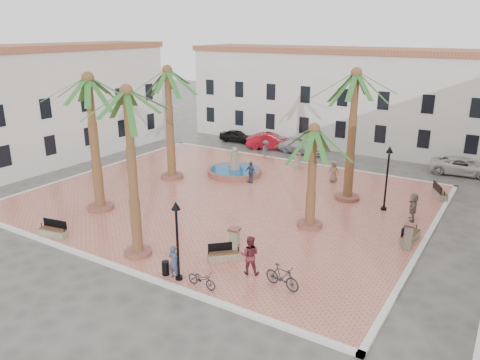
{
  "coord_description": "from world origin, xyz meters",
  "views": [
    {
      "loc": [
        16.75,
        -25.27,
        11.3
      ],
      "look_at": [
        1.0,
        0.0,
        1.6
      ],
      "focal_mm": 35.0,
      "sensor_mm": 36.0,
      "label": 1
    }
  ],
  "objects_px": {
    "pedestrian_north": "(266,149)",
    "pedestrian_fountain_b": "(251,172)",
    "palm_ne": "(355,88)",
    "bollard_e": "(408,236)",
    "palm_e": "(314,142)",
    "litter_bin": "(166,268)",
    "pedestrian_fountain_a": "(334,172)",
    "bollard_se": "(234,242)",
    "bench_ne": "(439,193)",
    "cyclist_b": "(250,255)",
    "bicycle_b": "(282,277)",
    "bench_e": "(410,236)",
    "car_silver": "(301,146)",
    "car_white": "(463,166)",
    "lamppost_e": "(388,167)",
    "bench_s": "(53,231)",
    "fountain": "(235,170)",
    "bicycle_a": "(202,279)",
    "palm_sw": "(89,94)",
    "lamppost_s": "(177,227)",
    "palm_s": "(128,109)",
    "palm_nw": "(168,83)",
    "car_red": "(271,141)",
    "cyclist_a": "(174,262)",
    "bench_se": "(224,255)",
    "bollard_n": "(297,161)",
    "car_black": "(237,136)",
    "pedestrian_east": "(413,207)"
  },
  "relations": [
    {
      "from": "lamppost_e",
      "to": "car_white",
      "type": "distance_m",
      "value": 12.13
    },
    {
      "from": "bench_s",
      "to": "bench_ne",
      "type": "relative_size",
      "value": 0.95
    },
    {
      "from": "palm_ne",
      "to": "bollard_e",
      "type": "distance_m",
      "value": 10.32
    },
    {
      "from": "litter_bin",
      "to": "pedestrian_fountain_a",
      "type": "bearing_deg",
      "value": 84.91
    },
    {
      "from": "fountain",
      "to": "bicycle_a",
      "type": "relative_size",
      "value": 2.82
    },
    {
      "from": "bicycle_b",
      "to": "car_black",
      "type": "distance_m",
      "value": 29.05
    },
    {
      "from": "bollard_se",
      "to": "cyclist_a",
      "type": "height_order",
      "value": "cyclist_a"
    },
    {
      "from": "fountain",
      "to": "palm_s",
      "type": "relative_size",
      "value": 0.5
    },
    {
      "from": "bollard_se",
      "to": "bollard_n",
      "type": "relative_size",
      "value": 1.15
    },
    {
      "from": "pedestrian_north",
      "to": "pedestrian_fountain_b",
      "type": "bearing_deg",
      "value": -166.04
    },
    {
      "from": "bench_e",
      "to": "car_white",
      "type": "xyz_separation_m",
      "value": [
        0.63,
        15.34,
        0.28
      ]
    },
    {
      "from": "palm_e",
      "to": "bollard_e",
      "type": "relative_size",
      "value": 4.34
    },
    {
      "from": "palm_ne",
      "to": "lamppost_e",
      "type": "bearing_deg",
      "value": -13.96
    },
    {
      "from": "car_red",
      "to": "palm_ne",
      "type": "bearing_deg",
      "value": -150.58
    },
    {
      "from": "palm_e",
      "to": "bollard_e",
      "type": "height_order",
      "value": "palm_e"
    },
    {
      "from": "bollard_se",
      "to": "car_silver",
      "type": "distance_m",
      "value": 22.16
    },
    {
      "from": "pedestrian_north",
      "to": "palm_e",
      "type": "bearing_deg",
      "value": -147.2
    },
    {
      "from": "palm_sw",
      "to": "palm_ne",
      "type": "distance_m",
      "value": 16.48
    },
    {
      "from": "cyclist_b",
      "to": "bicycle_b",
      "type": "bearing_deg",
      "value": 148.8
    },
    {
      "from": "cyclist_a",
      "to": "pedestrian_fountain_a",
      "type": "distance_m",
      "value": 17.57
    },
    {
      "from": "bollard_se",
      "to": "bench_ne",
      "type": "bearing_deg",
      "value": 63.84
    },
    {
      "from": "bench_se",
      "to": "lamppost_s",
      "type": "bearing_deg",
      "value": -147.75
    },
    {
      "from": "fountain",
      "to": "bench_e",
      "type": "xyz_separation_m",
      "value": [
        14.82,
        -5.26,
        -0.04
      ]
    },
    {
      "from": "car_silver",
      "to": "car_white",
      "type": "height_order",
      "value": "car_white"
    },
    {
      "from": "palm_nw",
      "to": "pedestrian_fountain_a",
      "type": "height_order",
      "value": "palm_nw"
    },
    {
      "from": "bicycle_a",
      "to": "palm_e",
      "type": "bearing_deg",
      "value": -6.34
    },
    {
      "from": "bench_ne",
      "to": "car_silver",
      "type": "distance_m",
      "value": 14.89
    },
    {
      "from": "palm_e",
      "to": "lamppost_s",
      "type": "height_order",
      "value": "palm_e"
    },
    {
      "from": "bench_e",
      "to": "car_silver",
      "type": "height_order",
      "value": "car_silver"
    },
    {
      "from": "lamppost_s",
      "to": "bicycle_a",
      "type": "bearing_deg",
      "value": 0.0
    },
    {
      "from": "palm_ne",
      "to": "lamppost_s",
      "type": "distance_m",
      "value": 15.6
    },
    {
      "from": "lamppost_s",
      "to": "cyclist_a",
      "type": "xyz_separation_m",
      "value": [
        -0.26,
        0.0,
        -1.8
      ]
    },
    {
      "from": "palm_sw",
      "to": "bicycle_a",
      "type": "relative_size",
      "value": 5.67
    },
    {
      "from": "palm_e",
      "to": "bollard_e",
      "type": "distance_m",
      "value": 7.1
    },
    {
      "from": "fountain",
      "to": "palm_e",
      "type": "bearing_deg",
      "value": -34.35
    },
    {
      "from": "palm_sw",
      "to": "pedestrian_fountain_a",
      "type": "distance_m",
      "value": 18.27
    },
    {
      "from": "bollard_se",
      "to": "pedestrian_fountain_a",
      "type": "relative_size",
      "value": 0.93
    },
    {
      "from": "pedestrian_north",
      "to": "bicycle_a",
      "type": "bearing_deg",
      "value": -164.38
    },
    {
      "from": "palm_sw",
      "to": "pedestrian_east",
      "type": "bearing_deg",
      "value": 26.63
    },
    {
      "from": "bollard_e",
      "to": "bench_e",
      "type": "bearing_deg",
      "value": 95.95
    },
    {
      "from": "bicycle_a",
      "to": "cyclist_b",
      "type": "bearing_deg",
      "value": -26.17
    },
    {
      "from": "palm_sw",
      "to": "car_white",
      "type": "xyz_separation_m",
      "value": [
        18.74,
        21.05,
        -6.86
      ]
    },
    {
      "from": "lamppost_s",
      "to": "fountain",
      "type": "bearing_deg",
      "value": 113.61
    },
    {
      "from": "lamppost_e",
      "to": "cyclist_b",
      "type": "xyz_separation_m",
      "value": [
        -3.13,
        -11.64,
        -1.89
      ]
    },
    {
      "from": "fountain",
      "to": "bench_e",
      "type": "distance_m",
      "value": 15.73
    },
    {
      "from": "palm_e",
      "to": "cyclist_b",
      "type": "xyz_separation_m",
      "value": [
        -0.14,
        -6.68,
        -4.12
      ]
    },
    {
      "from": "car_black",
      "to": "bicycle_b",
      "type": "bearing_deg",
      "value": -146.97
    },
    {
      "from": "palm_e",
      "to": "bicycle_a",
      "type": "height_order",
      "value": "palm_e"
    },
    {
      "from": "palm_sw",
      "to": "bicycle_a",
      "type": "height_order",
      "value": "palm_sw"
    },
    {
      "from": "pedestrian_fountain_a",
      "to": "pedestrian_north",
      "type": "bearing_deg",
      "value": 148.41
    }
  ]
}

